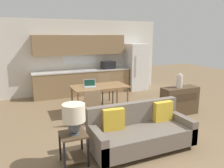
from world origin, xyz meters
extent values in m
plane|color=#7F6647|center=(0.00, 0.00, 0.00)|extent=(20.00, 20.00, 0.00)
cube|color=silver|center=(0.00, 4.63, 1.35)|extent=(6.40, 0.06, 2.70)
cube|color=white|center=(0.00, 4.59, 1.63)|extent=(1.27, 0.01, 1.05)
cube|color=#8E704C|center=(0.00, 4.29, 0.43)|extent=(3.51, 0.62, 0.86)
cube|color=silver|center=(0.00, 4.29, 0.88)|extent=(3.54, 0.65, 0.04)
cube|color=#B2B5B7|center=(-0.14, 4.24, 0.90)|extent=(0.48, 0.36, 0.01)
cylinder|color=#B7BABC|center=(-0.14, 4.41, 1.02)|extent=(0.02, 0.02, 0.24)
cube|color=#8E704C|center=(0.00, 4.43, 1.80)|extent=(3.34, 0.34, 0.70)
cube|color=black|center=(1.00, 4.24, 1.04)|extent=(0.48, 0.36, 0.28)
cube|color=white|center=(2.20, 4.22, 0.91)|extent=(0.78, 0.73, 1.82)
cylinder|color=silver|center=(1.97, 3.83, 1.00)|extent=(0.02, 0.02, 0.82)
cube|color=olive|center=(-0.11, 2.22, 0.74)|extent=(1.54, 0.82, 0.04)
cylinder|color=olive|center=(-0.82, 1.86, 0.36)|extent=(0.05, 0.05, 0.72)
cylinder|color=olive|center=(0.60, 1.86, 0.36)|extent=(0.05, 0.05, 0.72)
cylinder|color=olive|center=(-0.82, 2.57, 0.36)|extent=(0.05, 0.05, 0.72)
cylinder|color=olive|center=(0.60, 2.57, 0.36)|extent=(0.05, 0.05, 0.72)
cylinder|color=#3D2D1E|center=(-1.00, -0.44, 0.05)|extent=(0.05, 0.05, 0.10)
cylinder|color=#3D2D1E|center=(0.74, -0.44, 0.05)|extent=(0.05, 0.05, 0.10)
cylinder|color=#3D2D1E|center=(-1.00, 0.20, 0.05)|extent=(0.05, 0.05, 0.10)
cylinder|color=#3D2D1E|center=(0.74, 0.20, 0.05)|extent=(0.05, 0.05, 0.10)
cube|color=#6B6056|center=(-0.13, -0.12, 0.26)|extent=(1.93, 0.80, 0.33)
cube|color=#6B6056|center=(-0.13, 0.21, 0.48)|extent=(1.93, 0.14, 0.76)
cube|color=#6B6056|center=(-1.03, -0.12, 0.33)|extent=(0.14, 0.80, 0.47)
cube|color=#6B6056|center=(0.77, -0.12, 0.33)|extent=(0.14, 0.80, 0.47)
cube|color=gold|center=(-0.63, 0.08, 0.63)|extent=(0.41, 0.17, 0.40)
cube|color=gold|center=(0.47, 0.08, 0.63)|extent=(0.40, 0.13, 0.40)
cube|color=brown|center=(-1.41, -0.04, 0.53)|extent=(0.43, 0.43, 0.03)
cube|color=brown|center=(-1.41, -0.04, 0.12)|extent=(0.38, 0.38, 0.02)
cube|color=black|center=(-1.60, -0.23, 0.26)|extent=(0.03, 0.03, 0.51)
cube|color=black|center=(-1.22, -0.23, 0.26)|extent=(0.03, 0.03, 0.51)
cube|color=black|center=(-1.60, 0.15, 0.26)|extent=(0.03, 0.03, 0.51)
cube|color=black|center=(-1.22, 0.15, 0.26)|extent=(0.03, 0.03, 0.51)
cylinder|color=#4C515B|center=(-1.39, -0.06, 0.55)|extent=(0.16, 0.16, 0.02)
sphere|color=#4C515B|center=(-1.39, -0.06, 0.67)|extent=(0.20, 0.20, 0.20)
cylinder|color=beige|center=(-1.39, -0.06, 0.91)|extent=(0.37, 0.37, 0.29)
cube|color=brown|center=(1.84, 1.18, 0.38)|extent=(1.03, 0.40, 0.76)
cube|color=#413020|center=(1.84, 0.98, 0.53)|extent=(0.83, 0.01, 0.18)
cylinder|color=beige|center=(1.79, 1.18, 0.93)|extent=(0.17, 0.17, 0.34)
cylinder|color=beige|center=(1.79, 1.18, 1.12)|extent=(0.09, 0.09, 0.04)
cube|color=#997A56|center=(-0.60, 1.54, 0.44)|extent=(0.43, 0.43, 0.04)
cube|color=#997A56|center=(-0.60, 1.34, 0.67)|extent=(0.40, 0.04, 0.42)
cylinder|color=black|center=(-0.42, 1.70, 0.21)|extent=(0.03, 0.03, 0.42)
cylinder|color=black|center=(-0.76, 1.71, 0.21)|extent=(0.03, 0.03, 0.42)
cylinder|color=black|center=(-0.43, 1.36, 0.21)|extent=(0.03, 0.03, 0.42)
cylinder|color=black|center=(-0.77, 1.37, 0.21)|extent=(0.03, 0.03, 0.42)
cube|color=#997A56|center=(0.38, 2.95, 0.44)|extent=(0.45, 0.45, 0.04)
cube|color=#997A56|center=(0.40, 3.15, 0.67)|extent=(0.40, 0.06, 0.42)
cylinder|color=black|center=(0.20, 2.79, 0.21)|extent=(0.03, 0.03, 0.42)
cylinder|color=black|center=(0.54, 2.77, 0.21)|extent=(0.03, 0.03, 0.42)
cylinder|color=black|center=(0.23, 3.13, 0.21)|extent=(0.03, 0.03, 0.42)
cylinder|color=black|center=(0.56, 3.11, 0.21)|extent=(0.03, 0.03, 0.42)
cube|color=#B7BABC|center=(-0.40, 2.17, 0.77)|extent=(0.36, 0.28, 0.02)
cube|color=#B7BABC|center=(-0.37, 2.29, 0.86)|extent=(0.32, 0.12, 0.20)
cube|color=#143828|center=(-0.37, 2.28, 0.86)|extent=(0.29, 0.10, 0.17)
camera|label=1|loc=(-2.15, -3.35, 2.12)|focal=35.00mm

